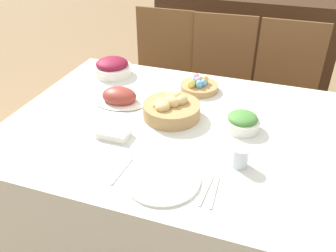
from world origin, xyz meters
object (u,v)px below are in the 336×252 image
object	(u,v)px
chair_far_left	(160,78)
spoon	(214,192)
egg_basket	(199,85)
drinking_cup	(240,157)
chair_far_right	(283,96)
green_salad_bowl	(242,122)
beet_salad_bowl	(112,67)
bread_basket	(171,108)
sideboard	(242,50)
ham_platter	(119,97)
dinner_plate	(162,180)
fork	(122,171)
chair_far_center	(219,86)
knife	(206,190)
butter_dish	(114,134)

from	to	relation	value
chair_far_left	spoon	size ratio (longest dim) A/B	5.95
egg_basket	spoon	bearing A→B (deg)	-71.13
spoon	drinking_cup	xyz separation A→B (m)	(0.06, 0.18, 0.04)
chair_far_right	spoon	bearing A→B (deg)	-98.53
chair_far_right	green_salad_bowl	distance (m)	0.90
beet_salad_bowl	bread_basket	bearing A→B (deg)	-35.52
sideboard	beet_salad_bowl	size ratio (longest dim) A/B	6.92
ham_platter	dinner_plate	bearing A→B (deg)	-50.39
ham_platter	drinking_cup	size ratio (longest dim) A/B	3.42
drinking_cup	chair_far_left	bearing A→B (deg)	123.59
green_salad_bowl	sideboard	bearing A→B (deg)	97.84
chair_far_right	beet_salad_bowl	distance (m)	1.12
bread_basket	green_salad_bowl	size ratio (longest dim) A/B	1.72
fork	chair_far_center	bearing A→B (deg)	88.07
beet_salad_bowl	green_salad_bowl	world-z (taller)	beet_salad_bowl
chair_far_right	dinner_plate	size ratio (longest dim) A/B	3.58
chair_far_right	egg_basket	size ratio (longest dim) A/B	4.90
dinner_plate	knife	distance (m)	0.16
chair_far_right	beet_salad_bowl	world-z (taller)	chair_far_right
green_salad_bowl	butter_dish	xyz separation A→B (m)	(-0.51, -0.24, -0.02)
chair_far_right	knife	distance (m)	1.32
chair_far_left	ham_platter	size ratio (longest dim) A/B	3.61
ham_platter	knife	xyz separation A→B (m)	(0.57, -0.49, -0.03)
dinner_plate	knife	size ratio (longest dim) A/B	1.66
dinner_plate	green_salad_bowl	bearing A→B (deg)	63.88
chair_far_left	drinking_cup	size ratio (longest dim) A/B	12.37
ham_platter	drinking_cup	world-z (taller)	drinking_cup
chair_far_center	butter_dish	xyz separation A→B (m)	(-0.24, -1.08, 0.24)
sideboard	fork	world-z (taller)	sideboard
chair_far_left	bread_basket	size ratio (longest dim) A/B	3.69
chair_far_left	beet_salad_bowl	world-z (taller)	chair_far_left
fork	knife	world-z (taller)	same
chair_far_left	beet_salad_bowl	bearing A→B (deg)	-102.93
spoon	drinking_cup	distance (m)	0.19
chair_far_center	beet_salad_bowl	distance (m)	0.78
ham_platter	fork	world-z (taller)	ham_platter
chair_far_right	ham_platter	distance (m)	1.14
ham_platter	chair_far_center	bearing A→B (deg)	65.75
chair_far_center	dinner_plate	xyz separation A→B (m)	(0.05, -1.28, 0.23)
spoon	butter_dish	xyz separation A→B (m)	(-0.49, 0.20, 0.01)
chair_far_right	bread_basket	bearing A→B (deg)	-120.80
egg_basket	sideboard	bearing A→B (deg)	88.41
bread_basket	drinking_cup	distance (m)	0.45
ham_platter	fork	distance (m)	0.55
bread_basket	beet_salad_bowl	size ratio (longest dim) A/B	1.23
butter_dish	knife	bearing A→B (deg)	-23.68
beet_salad_bowl	dinner_plate	distance (m)	0.98
sideboard	green_salad_bowl	xyz separation A→B (m)	(0.24, -1.74, 0.32)
egg_basket	dinner_plate	bearing A→B (deg)	-85.20
ham_platter	green_salad_bowl	distance (m)	0.63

